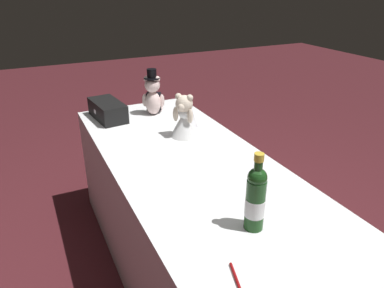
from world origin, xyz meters
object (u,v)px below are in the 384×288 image
at_px(gift_case_black, 108,110).
at_px(teddy_bear_groom, 153,96).
at_px(signing_pen, 236,280).
at_px(teddy_bear_bride, 185,117).
at_px(champagne_bottle, 256,198).

bearing_deg(gift_case_black, teddy_bear_groom, 82.58).
height_order(teddy_bear_groom, signing_pen, teddy_bear_groom).
xyz_separation_m(signing_pen, gift_case_black, (-1.52, -0.01, 0.05)).
xyz_separation_m(teddy_bear_bride, champagne_bottle, (0.88, -0.13, 0.02)).
bearing_deg(champagne_bottle, signing_pen, -44.76).
bearing_deg(gift_case_black, champagne_bottle, 8.57).
distance_m(signing_pen, gift_case_black, 1.52).
height_order(teddy_bear_groom, champagne_bottle, teddy_bear_groom).
xyz_separation_m(teddy_bear_groom, signing_pen, (1.48, -0.28, -0.12)).
xyz_separation_m(champagne_bottle, signing_pen, (0.19, -0.19, -0.12)).
relative_size(teddy_bear_bride, champagne_bottle, 0.83).
height_order(teddy_bear_groom, gift_case_black, teddy_bear_groom).
bearing_deg(champagne_bottle, teddy_bear_groom, 175.88).
relative_size(teddy_bear_groom, signing_pen, 2.01).
height_order(champagne_bottle, gift_case_black, champagne_bottle).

